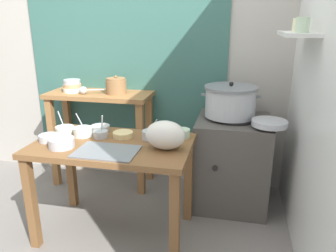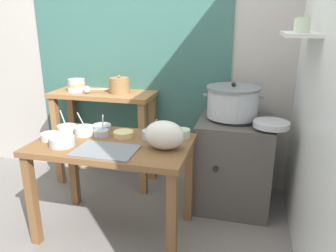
{
  "view_description": "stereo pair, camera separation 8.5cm",
  "coord_description": "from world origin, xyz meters",
  "px_view_note": "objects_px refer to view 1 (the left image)",
  "views": [
    {
      "loc": [
        0.89,
        -1.92,
        1.53
      ],
      "look_at": [
        0.43,
        0.23,
        0.82
      ],
      "focal_mm": 35.01,
      "sensor_mm": 36.0,
      "label": 1
    },
    {
      "loc": [
        0.97,
        -1.9,
        1.53
      ],
      "look_at": [
        0.43,
        0.23,
        0.82
      ],
      "focal_mm": 35.01,
      "sensor_mm": 36.0,
      "label": 2
    }
  ],
  "objects_px": {
    "stove_block": "(231,162)",
    "prep_bowl_7": "(65,129)",
    "prep_bowl_0": "(151,135)",
    "back_shelf_table": "(101,116)",
    "prep_bowl_5": "(100,128)",
    "prep_bowl_8": "(182,133)",
    "steamer_pot": "(230,101)",
    "prep_bowl_1": "(49,138)",
    "prep_bowl_4": "(123,134)",
    "prep_bowl_3": "(83,131)",
    "prep_bowl_6": "(101,134)",
    "wide_pan": "(269,123)",
    "ladle": "(85,90)",
    "prep_table": "(113,157)",
    "plastic_bag": "(165,135)",
    "clay_pot": "(116,86)",
    "prep_bowl_2": "(61,142)",
    "bowl_stack_enamel": "(72,86)",
    "serving_tray": "(107,151)"
  },
  "relations": [
    {
      "from": "stove_block",
      "to": "prep_bowl_7",
      "type": "bearing_deg",
      "value": -158.37
    },
    {
      "from": "stove_block",
      "to": "prep_bowl_0",
      "type": "relative_size",
      "value": 5.13
    },
    {
      "from": "back_shelf_table",
      "to": "prep_bowl_5",
      "type": "height_order",
      "value": "back_shelf_table"
    },
    {
      "from": "prep_bowl_8",
      "to": "prep_bowl_0",
      "type": "bearing_deg",
      "value": -157.9
    },
    {
      "from": "steamer_pot",
      "to": "prep_bowl_1",
      "type": "distance_m",
      "value": 1.42
    },
    {
      "from": "prep_bowl_8",
      "to": "prep_bowl_4",
      "type": "bearing_deg",
      "value": -168.24
    },
    {
      "from": "prep_bowl_7",
      "to": "prep_bowl_3",
      "type": "bearing_deg",
      "value": -11.55
    },
    {
      "from": "prep_bowl_6",
      "to": "wide_pan",
      "type": "bearing_deg",
      "value": 16.23
    },
    {
      "from": "ladle",
      "to": "prep_bowl_0",
      "type": "xyz_separation_m",
      "value": [
        0.76,
        -0.55,
        -0.18
      ]
    },
    {
      "from": "prep_table",
      "to": "plastic_bag",
      "type": "distance_m",
      "value": 0.44
    },
    {
      "from": "prep_table",
      "to": "prep_bowl_3",
      "type": "xyz_separation_m",
      "value": [
        -0.26,
        0.09,
        0.15
      ]
    },
    {
      "from": "ladle",
      "to": "wide_pan",
      "type": "bearing_deg",
      "value": -8.25
    },
    {
      "from": "back_shelf_table",
      "to": "prep_bowl_3",
      "type": "bearing_deg",
      "value": -77.38
    },
    {
      "from": "back_shelf_table",
      "to": "stove_block",
      "type": "relative_size",
      "value": 1.23
    },
    {
      "from": "wide_pan",
      "to": "stove_block",
      "type": "bearing_deg",
      "value": 145.43
    },
    {
      "from": "ladle",
      "to": "prep_bowl_7",
      "type": "relative_size",
      "value": 1.64
    },
    {
      "from": "prep_table",
      "to": "plastic_bag",
      "type": "bearing_deg",
      "value": -4.89
    },
    {
      "from": "plastic_bag",
      "to": "prep_bowl_0",
      "type": "distance_m",
      "value": 0.22
    },
    {
      "from": "steamer_pot",
      "to": "clay_pot",
      "type": "bearing_deg",
      "value": 173.85
    },
    {
      "from": "stove_block",
      "to": "wide_pan",
      "type": "relative_size",
      "value": 2.93
    },
    {
      "from": "prep_table",
      "to": "wide_pan",
      "type": "relative_size",
      "value": 4.14
    },
    {
      "from": "steamer_pot",
      "to": "clay_pot",
      "type": "xyz_separation_m",
      "value": [
        -1.02,
        0.11,
        0.06
      ]
    },
    {
      "from": "plastic_bag",
      "to": "prep_bowl_3",
      "type": "relative_size",
      "value": 1.48
    },
    {
      "from": "stove_block",
      "to": "clay_pot",
      "type": "xyz_separation_m",
      "value": [
        -1.06,
        0.13,
        0.59
      ]
    },
    {
      "from": "prep_bowl_2",
      "to": "prep_bowl_8",
      "type": "relative_size",
      "value": 1.47
    },
    {
      "from": "steamer_pot",
      "to": "prep_bowl_6",
      "type": "bearing_deg",
      "value": -148.67
    },
    {
      "from": "ladle",
      "to": "prep_bowl_2",
      "type": "height_order",
      "value": "ladle"
    },
    {
      "from": "steamer_pot",
      "to": "wide_pan",
      "type": "bearing_deg",
      "value": -33.59
    },
    {
      "from": "prep_bowl_0",
      "to": "prep_bowl_8",
      "type": "bearing_deg",
      "value": 22.1
    },
    {
      "from": "back_shelf_table",
      "to": "prep_bowl_6",
      "type": "distance_m",
      "value": 0.72
    },
    {
      "from": "bowl_stack_enamel",
      "to": "prep_bowl_4",
      "type": "distance_m",
      "value": 0.95
    },
    {
      "from": "prep_bowl_5",
      "to": "prep_bowl_6",
      "type": "distance_m",
      "value": 0.16
    },
    {
      "from": "prep_bowl_8",
      "to": "plastic_bag",
      "type": "bearing_deg",
      "value": -106.08
    },
    {
      "from": "wide_pan",
      "to": "serving_tray",
      "type": "bearing_deg",
      "value": -150.07
    },
    {
      "from": "prep_table",
      "to": "prep_bowl_6",
      "type": "xyz_separation_m",
      "value": [
        -0.12,
        0.09,
        0.14
      ]
    },
    {
      "from": "prep_bowl_8",
      "to": "wide_pan",
      "type": "bearing_deg",
      "value": 19.98
    },
    {
      "from": "ladle",
      "to": "serving_tray",
      "type": "bearing_deg",
      "value": -57.21
    },
    {
      "from": "back_shelf_table",
      "to": "prep_bowl_6",
      "type": "bearing_deg",
      "value": -66.46
    },
    {
      "from": "prep_table",
      "to": "prep_bowl_6",
      "type": "height_order",
      "value": "prep_bowl_6"
    },
    {
      "from": "serving_tray",
      "to": "prep_bowl_8",
      "type": "distance_m",
      "value": 0.57
    },
    {
      "from": "prep_table",
      "to": "prep_bowl_5",
      "type": "bearing_deg",
      "value": 129.04
    },
    {
      "from": "bowl_stack_enamel",
      "to": "prep_bowl_3",
      "type": "relative_size",
      "value": 0.95
    },
    {
      "from": "serving_tray",
      "to": "prep_bowl_3",
      "type": "relative_size",
      "value": 2.21
    },
    {
      "from": "ladle",
      "to": "stove_block",
      "type": "bearing_deg",
      "value": -2.22
    },
    {
      "from": "steamer_pot",
      "to": "plastic_bag",
      "type": "relative_size",
      "value": 1.79
    },
    {
      "from": "prep_table",
      "to": "plastic_bag",
      "type": "xyz_separation_m",
      "value": [
        0.39,
        -0.03,
        0.21
      ]
    },
    {
      "from": "wide_pan",
      "to": "prep_bowl_1",
      "type": "xyz_separation_m",
      "value": [
        -1.53,
        -0.5,
        -0.05
      ]
    },
    {
      "from": "steamer_pot",
      "to": "prep_bowl_2",
      "type": "relative_size",
      "value": 2.77
    },
    {
      "from": "prep_bowl_6",
      "to": "prep_table",
      "type": "bearing_deg",
      "value": -35.27
    },
    {
      "from": "plastic_bag",
      "to": "prep_table",
      "type": "bearing_deg",
      "value": 175.11
    }
  ]
}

